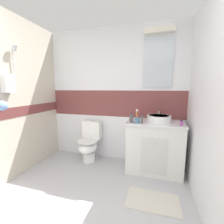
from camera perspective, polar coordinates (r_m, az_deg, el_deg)
ground_plane at (r=2.27m, az=-8.77°, el=-29.64°), size 3.20×3.48×0.04m
wall_back_tiled at (r=2.95m, az=1.15°, el=6.41°), size 3.20×0.20×2.50m
wall_right_plain at (r=1.71m, az=35.79°, el=2.56°), size 0.10×3.48×2.50m
vanity_cabinet at (r=2.70m, az=15.62°, el=-12.33°), size 0.90×0.57×0.85m
sink_basin at (r=2.59m, az=17.24°, el=-2.25°), size 0.38×0.43×0.16m
toilet at (r=3.00m, az=-8.50°, el=-11.33°), size 0.37×0.50×0.77m
toothbrush_cup at (r=2.41m, az=9.45°, el=-2.82°), size 0.08×0.08×0.23m
soap_dispenser at (r=2.42m, az=7.27°, el=-2.46°), size 0.06×0.06×0.17m
toothpaste_tube_upright at (r=2.38m, az=11.26°, el=-2.61°), size 0.03×0.03×0.15m
perfume_flask_small at (r=2.43m, az=24.70°, el=-3.71°), size 0.04×0.03×0.09m
bath_mat at (r=2.24m, az=15.09°, el=-29.62°), size 0.64×0.39×0.01m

